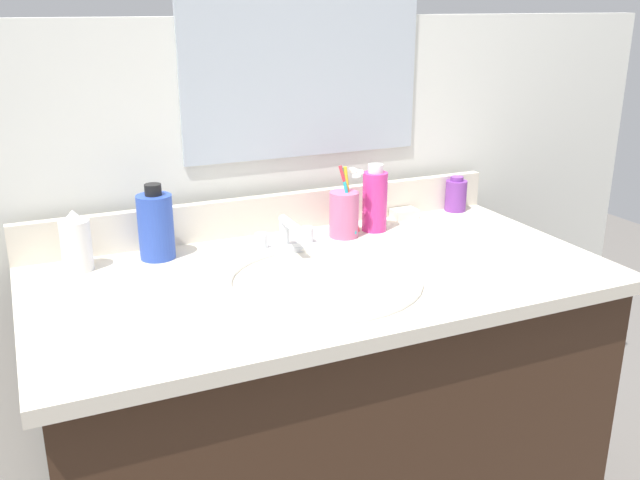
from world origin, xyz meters
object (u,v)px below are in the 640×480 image
Objects in this scene: bottle_lotion_white at (76,243)px; soap_bar at (404,214)px; bottle_shampoo_blue at (156,226)px; cup_pink at (344,213)px; bottle_cream_purple at (456,195)px; bottle_soap_pink at (375,200)px; faucet at (286,240)px.

bottle_lotion_white is 0.81m from soap_bar.
bottle_shampoo_blue is 0.96× the size of cup_pink.
bottle_lotion_white reaches higher than bottle_cream_purple.
cup_pink is (-0.37, -0.07, 0.01)m from bottle_cream_purple.
cup_pink is (-0.09, -0.01, -0.02)m from bottle_soap_pink.
bottle_lotion_white is 0.60m from cup_pink.
bottle_lotion_white is at bearing -178.30° from bottle_shampoo_blue.
faucet is 1.73× the size of bottle_cream_purple.
bottle_cream_purple is 0.29m from bottle_soap_pink.
bottle_lotion_white is (-0.96, -0.05, 0.02)m from bottle_cream_purple.
cup_pink is at bearing 14.60° from faucet.
cup_pink reaches higher than bottle_cream_purple.
bottle_shampoo_blue is at bearing 1.70° from bottle_lotion_white.
soap_bar is (-0.16, -0.01, -0.03)m from bottle_cream_purple.
bottle_shampoo_blue is 0.80m from bottle_cream_purple.
bottle_soap_pink is at bearing -154.80° from soap_bar.
bottle_shampoo_blue reaches higher than faucet.
bottle_shampoo_blue is 0.44m from cup_pink.
bottle_lotion_white is 0.75× the size of cup_pink.
cup_pink is at bearing -4.37° from bottle_shampoo_blue.
bottle_soap_pink is (0.25, 0.06, 0.05)m from faucet.
soap_bar is (0.37, 0.11, -0.02)m from faucet.
cup_pink reaches higher than bottle_shampoo_blue.
cup_pink is at bearing -161.51° from soap_bar.
bottle_cream_purple is at bearing 2.73° from bottle_lotion_white.
bottle_cream_purple is at bearing 12.41° from bottle_soap_pink.
bottle_cream_purple is 0.54× the size of cup_pink.
bottle_cream_purple is at bearing 11.50° from cup_pink.
bottle_soap_pink is at bearing -2.20° from bottle_shampoo_blue.
bottle_cream_purple is at bearing 12.48° from faucet.
cup_pink is (0.60, -0.03, -0.00)m from bottle_lotion_white.
bottle_soap_pink is at bearing 12.55° from faucet.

